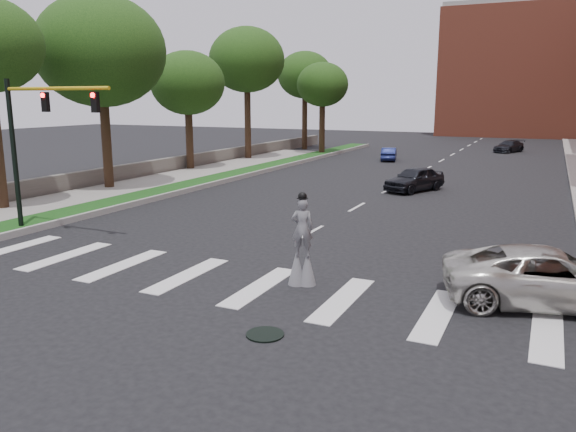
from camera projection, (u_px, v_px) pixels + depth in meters
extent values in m
plane|color=black|center=(204.00, 291.00, 16.16)|extent=(160.00, 160.00, 0.00)
cube|color=#123F12|center=(225.00, 177.00, 38.63)|extent=(2.00, 60.00, 0.25)
cube|color=gray|center=(238.00, 178.00, 38.19)|extent=(0.20, 60.00, 0.28)
cube|color=gray|center=(84.00, 197.00, 31.01)|extent=(4.00, 60.00, 0.18)
cube|color=#5B554E|center=(176.00, 164.00, 42.59)|extent=(0.50, 56.00, 1.10)
cylinder|color=black|center=(265.00, 334.00, 13.14)|extent=(0.90, 0.90, 0.04)
cube|color=#A74B34|center=(537.00, 73.00, 80.98)|extent=(26.00, 14.00, 18.00)
cylinder|color=black|center=(14.00, 157.00, 22.74)|extent=(0.20, 0.20, 6.20)
cylinder|color=gold|center=(56.00, 89.00, 21.11)|extent=(5.20, 0.14, 0.14)
cube|color=black|center=(45.00, 102.00, 21.46)|extent=(0.28, 0.18, 0.75)
cylinder|color=#FF0C0C|center=(43.00, 95.00, 21.32)|extent=(0.18, 0.06, 0.18)
cube|color=black|center=(95.00, 102.00, 20.42)|extent=(0.28, 0.18, 0.75)
cylinder|color=#FF0C0C|center=(93.00, 95.00, 20.28)|extent=(0.18, 0.06, 0.18)
cylinder|color=black|center=(307.00, 271.00, 16.62)|extent=(0.07, 0.07, 0.86)
cylinder|color=black|center=(297.00, 271.00, 16.65)|extent=(0.07, 0.07, 0.86)
cone|color=slate|center=(307.00, 267.00, 16.60)|extent=(0.52, 0.52, 1.07)
cone|color=slate|center=(297.00, 267.00, 16.63)|extent=(0.52, 0.52, 1.07)
imported|color=slate|center=(302.00, 228.00, 16.37)|extent=(0.74, 0.61, 1.76)
sphere|color=black|center=(302.00, 196.00, 16.18)|extent=(0.26, 0.26, 0.26)
cylinder|color=black|center=(302.00, 198.00, 16.19)|extent=(0.34, 0.34, 0.02)
cube|color=yellow|center=(303.00, 211.00, 16.41)|extent=(0.22, 0.05, 0.10)
imported|color=beige|center=(551.00, 277.00, 14.94)|extent=(6.04, 3.92, 1.55)
imported|color=black|center=(414.00, 179.00, 33.38)|extent=(3.29, 4.62, 1.46)
imported|color=navy|center=(389.00, 154.00, 49.78)|extent=(1.95, 3.72, 1.17)
imported|color=black|center=(509.00, 146.00, 57.40)|extent=(3.16, 4.47, 1.20)
cylinder|color=black|center=(106.00, 138.00, 33.45)|extent=(0.56, 0.56, 6.23)
ellipsoid|color=#173510|center=(100.00, 51.00, 32.42)|extent=(7.54, 7.54, 6.41)
cylinder|color=black|center=(189.00, 137.00, 42.63)|extent=(0.56, 0.56, 5.17)
ellipsoid|color=#173510|center=(187.00, 83.00, 41.81)|extent=(5.56, 5.56, 4.72)
cylinder|color=black|center=(248.00, 120.00, 49.81)|extent=(0.56, 0.56, 7.07)
ellipsoid|color=#173510|center=(247.00, 60.00, 48.74)|extent=(6.60, 6.60, 5.61)
cylinder|color=black|center=(305.00, 119.00, 60.28)|extent=(0.56, 0.56, 6.40)
ellipsoid|color=#173510|center=(305.00, 75.00, 59.32)|extent=(5.80, 5.80, 4.93)
cylinder|color=black|center=(322.00, 127.00, 54.42)|extent=(0.56, 0.56, 5.49)
ellipsoid|color=#173510|center=(323.00, 84.00, 53.60)|extent=(4.94, 4.94, 4.20)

